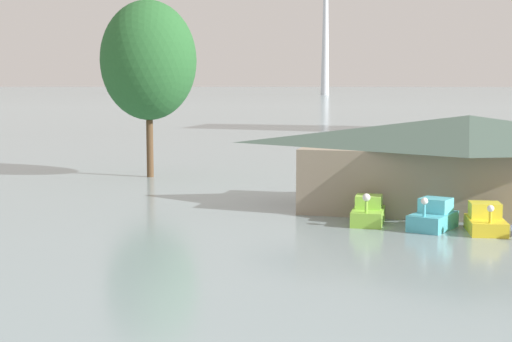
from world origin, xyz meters
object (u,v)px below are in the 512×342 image
pedal_boat_yellow (485,221)px  shoreline_tree_tall_left (149,61)px  pedal_boat_lime (368,212)px  boathouse (468,161)px  pedal_boat_cyan (433,217)px

pedal_boat_yellow → shoreline_tree_tall_left: bearing=-131.0°
pedal_boat_lime → shoreline_tree_tall_left: shoreline_tree_tall_left is taller
shoreline_tree_tall_left → boathouse: bearing=-22.8°
pedal_boat_yellow → pedal_boat_lime: bearing=-105.4°
pedal_boat_yellow → boathouse: (-0.83, 5.84, 2.19)m
pedal_boat_lime → boathouse: 7.25m
pedal_boat_cyan → shoreline_tree_tall_left: size_ratio=0.24×
pedal_boat_cyan → boathouse: boathouse is taller
pedal_boat_lime → pedal_boat_cyan: size_ratio=0.93×
pedal_boat_cyan → shoreline_tree_tall_left: bearing=-107.2°
pedal_boat_cyan → shoreline_tree_tall_left: 26.90m
pedal_boat_cyan → pedal_boat_yellow: 2.38m
pedal_boat_yellow → boathouse: size_ratio=0.16×
boathouse → shoreline_tree_tall_left: shoreline_tree_tall_left is taller
pedal_boat_lime → shoreline_tree_tall_left: (-17.65, 14.50, 7.90)m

